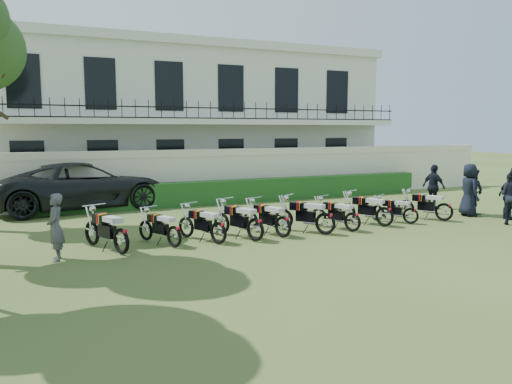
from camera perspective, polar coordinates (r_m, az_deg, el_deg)
ground at (r=14.91m, az=5.86°, el=-5.10°), size 100.00×100.00×0.00m
perimeter_wall at (r=21.95m, az=-4.59°, el=1.96°), size 30.00×0.35×2.30m
hedge at (r=21.64m, az=-1.37°, el=0.12°), size 18.00×0.60×1.00m
building at (r=27.55m, az=-8.84°, el=8.25°), size 20.40×9.60×7.40m
motorcycle_0 at (r=13.03m, az=-15.16°, el=-4.73°), size 0.99×1.97×1.15m
motorcycle_1 at (r=13.53m, az=-9.35°, el=-4.44°), size 0.89×1.70×1.00m
motorcycle_2 at (r=13.78m, az=-4.32°, el=-4.06°), size 0.96×1.76×1.04m
motorcycle_3 at (r=14.06m, az=-0.07°, el=-3.67°), size 0.94×1.93×1.12m
motorcycle_4 at (r=14.57m, az=3.10°, el=-3.38°), size 0.88×1.86×1.07m
motorcycle_5 at (r=15.08m, az=7.94°, el=-2.98°), size 1.25×1.76×1.13m
motorcycle_6 at (r=15.66m, az=10.98°, el=-2.84°), size 0.87×1.76×1.02m
motorcycle_7 at (r=16.71m, az=14.50°, el=-2.21°), size 1.02×1.83×1.09m
motorcycle_8 at (r=17.43m, az=17.28°, el=-2.18°), size 1.02×1.44×0.92m
motorcycle_9 at (r=18.32m, az=20.72°, el=-1.67°), size 1.09×1.72×1.06m
suv at (r=20.92m, az=-19.18°, el=0.71°), size 7.17×4.03×1.89m
inspector at (r=12.94m, az=-21.94°, el=-3.77°), size 0.44×0.63×1.64m
officer_2 at (r=19.59m, az=27.00°, el=-0.44°), size 0.56×1.02×1.66m
officer_3 at (r=19.82m, az=23.17°, el=0.23°), size 0.86×1.08×1.92m
officer_4 at (r=20.28m, az=23.50°, el=0.07°), size 0.71×0.88×1.72m
officer_5 at (r=21.07m, az=19.65°, el=0.57°), size 0.55×1.08×1.77m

